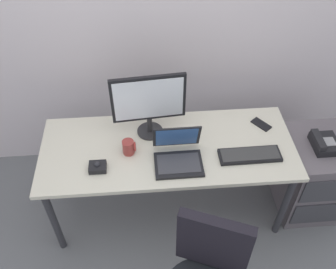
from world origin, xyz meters
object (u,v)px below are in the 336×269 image
at_px(laptop, 178,154).
at_px(trackball_mouse, 98,167).
at_px(desk_phone, 324,143).
at_px(monitor_main, 149,102).
at_px(file_cabinet, 310,174).
at_px(coffee_mug, 129,147).
at_px(cell_phone, 261,124).
at_px(keyboard, 250,155).

relative_size(laptop, trackball_mouse, 2.84).
xyz_separation_m(desk_phone, monitor_main, (-1.19, 0.20, 0.28)).
distance_m(file_cabinet, trackball_mouse, 1.60).
distance_m(laptop, coffee_mug, 0.33).
bearing_deg(desk_phone, file_cabinet, 63.22).
relative_size(monitor_main, cell_phone, 3.46).
relative_size(file_cabinet, monitor_main, 1.34).
bearing_deg(laptop, cell_phone, 24.09).
height_order(file_cabinet, coffee_mug, coffee_mug).
bearing_deg(trackball_mouse, file_cabinet, 4.87).
xyz_separation_m(laptop, trackball_mouse, (-0.52, -0.04, -0.03)).
height_order(monitor_main, coffee_mug, monitor_main).
bearing_deg(keyboard, cell_phone, 62.15).
xyz_separation_m(monitor_main, cell_phone, (0.80, 0.01, -0.27)).
height_order(desk_phone, coffee_mug, coffee_mug).
distance_m(file_cabinet, monitor_main, 1.38).
relative_size(file_cabinet, cell_phone, 4.62).
xyz_separation_m(file_cabinet, cell_phone, (-0.40, 0.19, 0.38)).
xyz_separation_m(file_cabinet, monitor_main, (-1.20, 0.18, 0.65)).
distance_m(file_cabinet, laptop, 1.12).
bearing_deg(trackball_mouse, coffee_mug, 32.48).
relative_size(file_cabinet, desk_phone, 3.28).
bearing_deg(keyboard, coffee_mug, 172.89).
height_order(trackball_mouse, cell_phone, trackball_mouse).
bearing_deg(desk_phone, monitor_main, 170.55).
xyz_separation_m(monitor_main, trackball_mouse, (-0.35, -0.31, -0.25)).
bearing_deg(laptop, coffee_mug, 164.24).
height_order(desk_phone, laptop, laptop).
distance_m(monitor_main, laptop, 0.39).
bearing_deg(file_cabinet, cell_phone, 154.59).
bearing_deg(monitor_main, file_cabinet, -8.62).
xyz_separation_m(desk_phone, laptop, (-1.02, -0.08, 0.06)).
relative_size(desk_phone, monitor_main, 0.41).
bearing_deg(cell_phone, trackball_mouse, 158.42).
height_order(file_cabinet, monitor_main, monitor_main).
bearing_deg(keyboard, file_cabinet, 10.49).
height_order(desk_phone, keyboard, desk_phone).
xyz_separation_m(keyboard, cell_phone, (0.15, 0.29, -0.01)).
bearing_deg(cell_phone, keyboard, -155.06).
relative_size(desk_phone, laptop, 0.64).
height_order(desk_phone, monitor_main, monitor_main).
xyz_separation_m(monitor_main, laptop, (0.17, -0.27, -0.22)).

